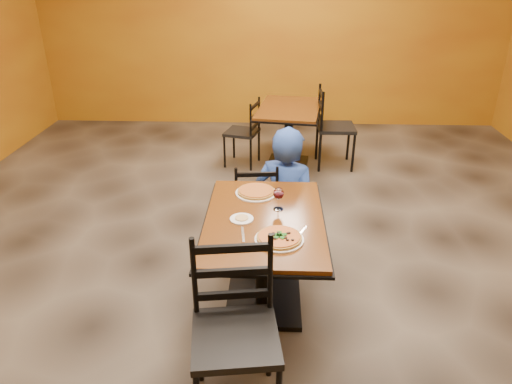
{
  "coord_description": "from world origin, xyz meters",
  "views": [
    {
      "loc": [
        0.06,
        -3.28,
        2.31
      ],
      "look_at": [
        -0.07,
        -0.3,
        0.85
      ],
      "focal_mm": 32.78,
      "sensor_mm": 36.0,
      "label": 1
    }
  ],
  "objects_px": {
    "pizza_far": "(256,191)",
    "chair_main_far": "(255,203)",
    "chair_main_near": "(235,338)",
    "wine_glass": "(278,198)",
    "table_second": "(289,123)",
    "diner": "(286,189)",
    "side_plate": "(242,219)",
    "plate_main": "(279,239)",
    "table_main": "(264,242)",
    "chair_second_left": "(242,133)",
    "plate_far": "(256,193)",
    "pizza_main": "(279,237)",
    "chair_second_right": "(336,128)"
  },
  "relations": [
    {
      "from": "chair_main_near",
      "to": "pizza_main",
      "type": "bearing_deg",
      "value": 61.75
    },
    {
      "from": "diner",
      "to": "wine_glass",
      "type": "bearing_deg",
      "value": 104.04
    },
    {
      "from": "diner",
      "to": "plate_far",
      "type": "distance_m",
      "value": 0.58
    },
    {
      "from": "chair_main_near",
      "to": "plate_main",
      "type": "height_order",
      "value": "chair_main_near"
    },
    {
      "from": "table_main",
      "to": "side_plate",
      "type": "relative_size",
      "value": 7.69
    },
    {
      "from": "pizza_main",
      "to": "pizza_far",
      "type": "height_order",
      "value": "same"
    },
    {
      "from": "chair_second_left",
      "to": "pizza_far",
      "type": "bearing_deg",
      "value": 21.54
    },
    {
      "from": "diner",
      "to": "plate_main",
      "type": "height_order",
      "value": "diner"
    },
    {
      "from": "chair_main_far",
      "to": "diner",
      "type": "height_order",
      "value": "diner"
    },
    {
      "from": "chair_main_near",
      "to": "side_plate",
      "type": "xyz_separation_m",
      "value": [
        -0.02,
        0.87,
        0.24
      ]
    },
    {
      "from": "chair_main_far",
      "to": "table_main",
      "type": "bearing_deg",
      "value": 90.68
    },
    {
      "from": "chair_main_far",
      "to": "side_plate",
      "type": "height_order",
      "value": "chair_main_far"
    },
    {
      "from": "chair_main_near",
      "to": "diner",
      "type": "bearing_deg",
      "value": 72.68
    },
    {
      "from": "chair_second_right",
      "to": "plate_far",
      "type": "relative_size",
      "value": 3.2
    },
    {
      "from": "chair_second_left",
      "to": "diner",
      "type": "distance_m",
      "value": 1.97
    },
    {
      "from": "pizza_main",
      "to": "wine_glass",
      "type": "distance_m",
      "value": 0.42
    },
    {
      "from": "diner",
      "to": "plate_far",
      "type": "bearing_deg",
      "value": 83.6
    },
    {
      "from": "pizza_far",
      "to": "side_plate",
      "type": "height_order",
      "value": "pizza_far"
    },
    {
      "from": "chair_second_left",
      "to": "pizza_main",
      "type": "distance_m",
      "value": 3.09
    },
    {
      "from": "pizza_main",
      "to": "chair_second_left",
      "type": "bearing_deg",
      "value": 98.37
    },
    {
      "from": "pizza_far",
      "to": "side_plate",
      "type": "relative_size",
      "value": 1.75
    },
    {
      "from": "table_main",
      "to": "pizza_far",
      "type": "bearing_deg",
      "value": 100.84
    },
    {
      "from": "diner",
      "to": "plate_main",
      "type": "distance_m",
      "value": 1.16
    },
    {
      "from": "table_second",
      "to": "chair_main_far",
      "type": "relative_size",
      "value": 1.45
    },
    {
      "from": "plate_main",
      "to": "plate_far",
      "type": "relative_size",
      "value": 1.0
    },
    {
      "from": "table_main",
      "to": "side_plate",
      "type": "height_order",
      "value": "side_plate"
    },
    {
      "from": "plate_far",
      "to": "wine_glass",
      "type": "distance_m",
      "value": 0.31
    },
    {
      "from": "pizza_main",
      "to": "plate_far",
      "type": "height_order",
      "value": "pizza_main"
    },
    {
      "from": "table_second",
      "to": "diner",
      "type": "bearing_deg",
      "value": -91.97
    },
    {
      "from": "pizza_far",
      "to": "chair_main_far",
      "type": "bearing_deg",
      "value": 92.86
    },
    {
      "from": "plate_far",
      "to": "table_second",
      "type": "bearing_deg",
      "value": 82.68
    },
    {
      "from": "diner",
      "to": "pizza_far",
      "type": "relative_size",
      "value": 4.0
    },
    {
      "from": "side_plate",
      "to": "pizza_main",
      "type": "bearing_deg",
      "value": -44.86
    },
    {
      "from": "table_main",
      "to": "plate_main",
      "type": "bearing_deg",
      "value": -70.16
    },
    {
      "from": "plate_main",
      "to": "wine_glass",
      "type": "relative_size",
      "value": 1.72
    },
    {
      "from": "table_second",
      "to": "chair_main_far",
      "type": "distance_m",
      "value": 1.92
    },
    {
      "from": "table_second",
      "to": "plate_far",
      "type": "xyz_separation_m",
      "value": [
        -0.31,
        -2.39,
        0.2
      ]
    },
    {
      "from": "chair_second_left",
      "to": "plate_far",
      "type": "xyz_separation_m",
      "value": [
        0.28,
        -2.39,
        0.33
      ]
    },
    {
      "from": "table_second",
      "to": "pizza_main",
      "type": "xyz_separation_m",
      "value": [
        -0.13,
        -3.04,
        0.22
      ]
    },
    {
      "from": "pizza_main",
      "to": "pizza_far",
      "type": "relative_size",
      "value": 1.01
    },
    {
      "from": "pizza_far",
      "to": "side_plate",
      "type": "xyz_separation_m",
      "value": [
        -0.08,
        -0.4,
        -0.02
      ]
    },
    {
      "from": "chair_main_near",
      "to": "wine_glass",
      "type": "xyz_separation_m",
      "value": [
        0.23,
        1.02,
        0.33
      ]
    },
    {
      "from": "table_second",
      "to": "wine_glass",
      "type": "xyz_separation_m",
      "value": [
        -0.14,
        -2.63,
        0.29
      ]
    },
    {
      "from": "side_plate",
      "to": "pizza_far",
      "type": "bearing_deg",
      "value": 78.69
    },
    {
      "from": "pizza_far",
      "to": "wine_glass",
      "type": "relative_size",
      "value": 1.56
    },
    {
      "from": "chair_main_far",
      "to": "chair_second_left",
      "type": "height_order",
      "value": "chair_second_left"
    },
    {
      "from": "chair_second_right",
      "to": "plate_main",
      "type": "height_order",
      "value": "chair_second_right"
    },
    {
      "from": "plate_main",
      "to": "wine_glass",
      "type": "bearing_deg",
      "value": 90.75
    },
    {
      "from": "wine_glass",
      "to": "table_second",
      "type": "bearing_deg",
      "value": 86.96
    },
    {
      "from": "chair_main_near",
      "to": "diner",
      "type": "distance_m",
      "value": 1.78
    }
  ]
}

